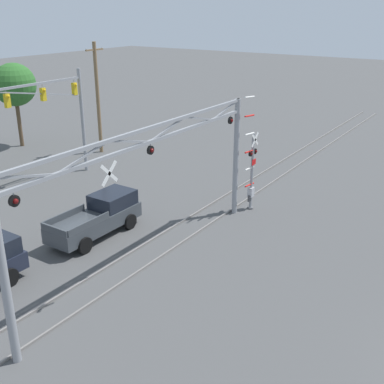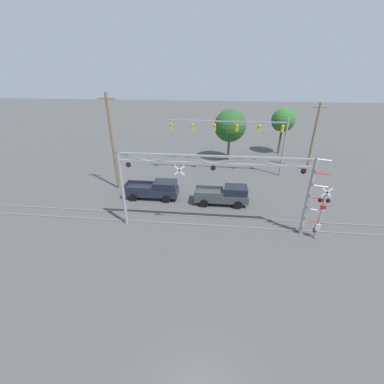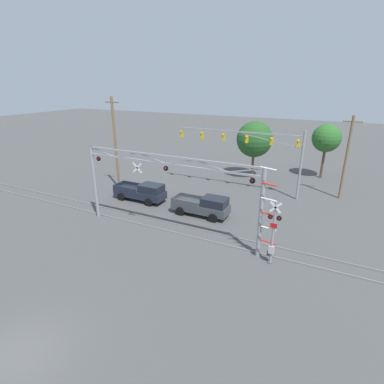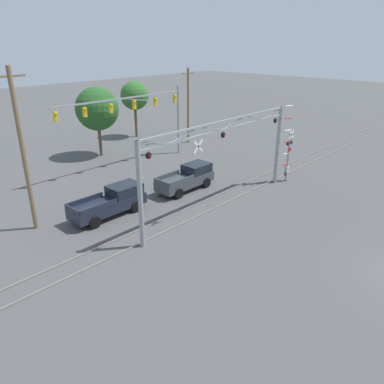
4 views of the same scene
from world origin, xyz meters
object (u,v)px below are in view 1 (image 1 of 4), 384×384
object	(u,v)px
traffic_signal_span	(28,108)
pickup_truck_lead	(99,216)
utility_pole_right	(98,97)
crossing_gantry	(151,176)
background_tree_far_left_verge	(14,85)
crossing_signal_mast	(251,171)

from	to	relation	value
traffic_signal_span	pickup_truck_lead	distance (m)	9.60
traffic_signal_span	utility_pole_right	xyz separation A→B (m)	(8.46, 2.39, -0.81)
crossing_gantry	utility_pole_right	size ratio (longest dim) A/B	1.76
crossing_gantry	traffic_signal_span	bearing A→B (deg)	73.14
utility_pole_right	background_tree_far_left_verge	world-z (taller)	utility_pole_right
pickup_truck_lead	utility_pole_right	xyz separation A→B (m)	(11.12, 10.56, 3.48)
traffic_signal_span	background_tree_far_left_verge	bearing A→B (deg)	56.98
crossing_signal_mast	pickup_truck_lead	xyz separation A→B (m)	(-7.23, 5.00, -1.39)
traffic_signal_span	crossing_gantry	bearing A→B (deg)	-106.86
crossing_signal_mast	utility_pole_right	xyz separation A→B (m)	(3.89, 15.56, 2.09)
crossing_signal_mast	traffic_signal_span	bearing A→B (deg)	109.15
crossing_gantry	utility_pole_right	world-z (taller)	utility_pole_right
pickup_truck_lead	background_tree_far_left_verge	distance (m)	19.94
crossing_signal_mast	traffic_signal_span	size ratio (longest dim) A/B	0.47
crossing_signal_mast	traffic_signal_span	world-z (taller)	traffic_signal_span
crossing_gantry	pickup_truck_lead	size ratio (longest dim) A/B	2.86
utility_pole_right	crossing_signal_mast	bearing A→B (deg)	-104.03
crossing_signal_mast	utility_pole_right	size ratio (longest dim) A/B	0.78
crossing_gantry	utility_pole_right	bearing A→B (deg)	50.75
crossing_gantry	background_tree_far_left_verge	bearing A→B (deg)	65.78
traffic_signal_span	pickup_truck_lead	bearing A→B (deg)	-108.03
crossing_gantry	crossing_signal_mast	world-z (taller)	crossing_signal_mast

